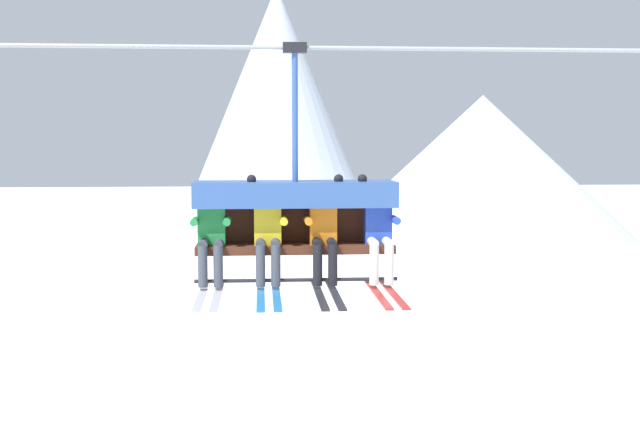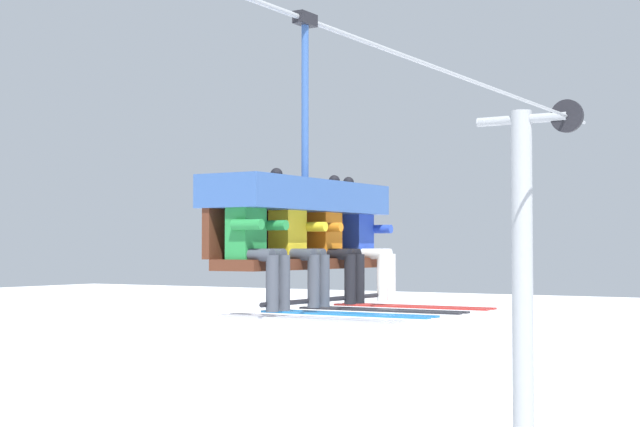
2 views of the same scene
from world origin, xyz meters
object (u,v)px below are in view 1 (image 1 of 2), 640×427
Objects in this scene: skier_green at (211,233)px; skier_blue at (379,229)px; chairlift_chair at (295,205)px; skier_orange at (324,230)px; skier_yellow at (267,230)px.

skier_blue is at bearing 0.20° from skier_green.
chairlift_chair reaches higher than skier_green.
skier_orange and skier_blue have the same top height.
skier_green is 0.66m from skier_yellow.
skier_yellow is at bearing -147.28° from chairlift_chair.
skier_green is at bearing -167.42° from chairlift_chair.
skier_green is 1.98m from skier_blue.
skier_orange is 0.65m from skier_blue.
skier_green is 1.00× the size of skier_yellow.
skier_yellow is 0.67m from skier_orange.
skier_yellow is (0.66, 0.01, 0.02)m from skier_green.
skier_orange is at bearing 0.30° from skier_green.
skier_green is at bearing -179.40° from skier_yellow.
skier_yellow is 1.32m from skier_blue.
chairlift_chair is 1.64× the size of skier_blue.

